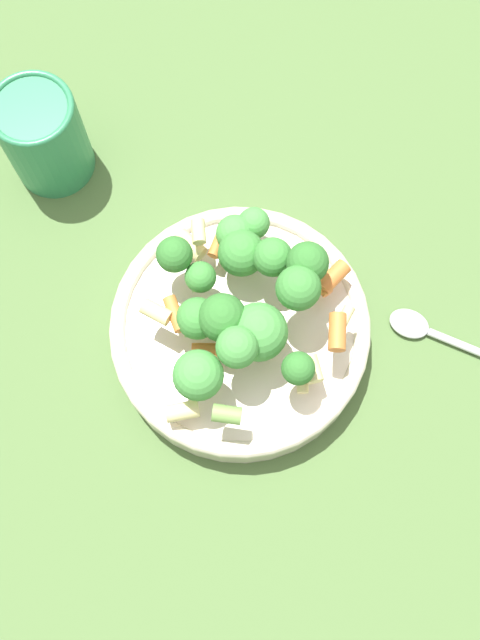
# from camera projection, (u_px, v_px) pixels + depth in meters

# --- Properties ---
(ground_plane) EXTENTS (3.00, 3.00, 0.00)m
(ground_plane) POSITION_uv_depth(u_px,v_px,m) (240.00, 338.00, 0.67)
(ground_plane) COLOR #4C6B38
(bowl) EXTENTS (0.22, 0.22, 0.04)m
(bowl) POSITION_uv_depth(u_px,v_px,m) (240.00, 331.00, 0.65)
(bowl) COLOR beige
(bowl) RESTS_ON ground_plane
(pasta_salad) EXTENTS (0.19, 0.17, 0.07)m
(pasta_salad) POSITION_uv_depth(u_px,v_px,m) (243.00, 303.00, 0.59)
(pasta_salad) COLOR #8CB766
(pasta_salad) RESTS_ON bowl
(cup) EXTENTS (0.07, 0.07, 0.10)m
(cup) POSITION_uv_depth(u_px,v_px,m) (43.00, 136.00, 0.67)
(cup) COLOR #2D7F51
(cup) RESTS_ON ground_plane
(spoon) EXTENTS (0.04, 0.18, 0.01)m
(spoon) POSITION_uv_depth(u_px,v_px,m) (449.00, 340.00, 0.66)
(spoon) COLOR silver
(spoon) RESTS_ON ground_plane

